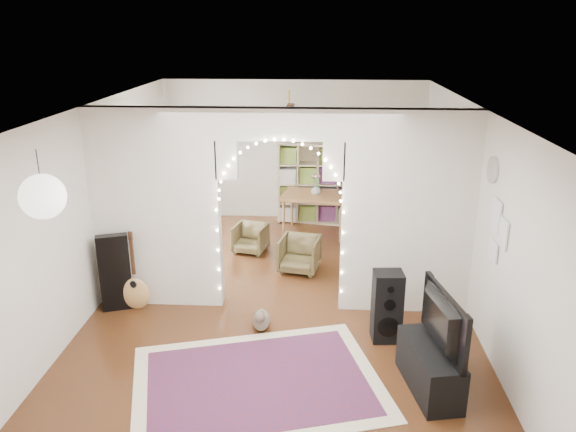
# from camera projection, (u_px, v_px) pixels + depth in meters

# --- Properties ---
(floor) EXTENTS (7.50, 7.50, 0.00)m
(floor) POSITION_uv_depth(u_px,v_px,m) (281.00, 304.00, 7.77)
(floor) COLOR black
(floor) RESTS_ON ground
(ceiling) EXTENTS (5.00, 7.50, 0.02)m
(ceiling) POSITION_uv_depth(u_px,v_px,m) (280.00, 108.00, 6.90)
(ceiling) COLOR white
(ceiling) RESTS_ON wall_back
(wall_back) EXTENTS (5.00, 0.02, 2.70)m
(wall_back) POSITION_uv_depth(u_px,v_px,m) (294.00, 151.00, 10.87)
(wall_back) COLOR silver
(wall_back) RESTS_ON floor
(wall_front) EXTENTS (5.00, 0.02, 2.70)m
(wall_front) POSITION_uv_depth(u_px,v_px,m) (241.00, 386.00, 3.79)
(wall_front) COLOR silver
(wall_front) RESTS_ON floor
(wall_left) EXTENTS (0.02, 7.50, 2.70)m
(wall_left) POSITION_uv_depth(u_px,v_px,m) (93.00, 208.00, 7.47)
(wall_left) COLOR silver
(wall_left) RESTS_ON floor
(wall_right) EXTENTS (0.02, 7.50, 2.70)m
(wall_right) POSITION_uv_depth(u_px,v_px,m) (474.00, 215.00, 7.19)
(wall_right) COLOR silver
(wall_right) RESTS_ON floor
(divider_wall) EXTENTS (5.00, 0.20, 2.70)m
(divider_wall) POSITION_uv_depth(u_px,v_px,m) (280.00, 206.00, 7.31)
(divider_wall) COLOR silver
(divider_wall) RESTS_ON floor
(fairy_lights) EXTENTS (1.64, 0.04, 1.60)m
(fairy_lights) POSITION_uv_depth(u_px,v_px,m) (280.00, 200.00, 7.14)
(fairy_lights) COLOR #FFEABF
(fairy_lights) RESTS_ON divider_wall
(window) EXTENTS (0.04, 1.20, 1.40)m
(window) POSITION_uv_depth(u_px,v_px,m) (137.00, 165.00, 9.12)
(window) COLOR white
(window) RESTS_ON wall_left
(wall_clock) EXTENTS (0.03, 0.31, 0.31)m
(wall_clock) POSITION_uv_depth(u_px,v_px,m) (493.00, 170.00, 6.39)
(wall_clock) COLOR white
(wall_clock) RESTS_ON wall_right
(picture_frames) EXTENTS (0.02, 0.50, 0.70)m
(picture_frames) POSITION_uv_depth(u_px,v_px,m) (497.00, 231.00, 6.20)
(picture_frames) COLOR white
(picture_frames) RESTS_ON wall_right
(paper_lantern) EXTENTS (0.40, 0.40, 0.40)m
(paper_lantern) POSITION_uv_depth(u_px,v_px,m) (43.00, 197.00, 4.88)
(paper_lantern) COLOR white
(paper_lantern) RESTS_ON ceiling
(ceiling_fan) EXTENTS (1.10, 1.10, 0.30)m
(ceiling_fan) POSITION_uv_depth(u_px,v_px,m) (289.00, 109.00, 8.88)
(ceiling_fan) COLOR #B2893B
(ceiling_fan) RESTS_ON ceiling
(area_rug) EXTENTS (3.06, 2.60, 0.02)m
(area_rug) POSITION_uv_depth(u_px,v_px,m) (258.00, 382.00, 6.06)
(area_rug) COLOR maroon
(area_rug) RESTS_ON floor
(guitar_case) EXTENTS (0.43, 0.27, 1.07)m
(guitar_case) POSITION_uv_depth(u_px,v_px,m) (115.00, 273.00, 7.48)
(guitar_case) COLOR black
(guitar_case) RESTS_ON floor
(acoustic_guitar) EXTENTS (0.40, 0.25, 0.95)m
(acoustic_guitar) POSITION_uv_depth(u_px,v_px,m) (135.00, 281.00, 7.50)
(acoustic_guitar) COLOR tan
(acoustic_guitar) RESTS_ON floor
(tabby_cat) EXTENTS (0.24, 0.52, 0.35)m
(tabby_cat) POSITION_uv_depth(u_px,v_px,m) (261.00, 319.00, 7.08)
(tabby_cat) COLOR brown
(tabby_cat) RESTS_ON floor
(floor_speaker) EXTENTS (0.37, 0.33, 0.89)m
(floor_speaker) POSITION_uv_depth(u_px,v_px,m) (387.00, 307.00, 6.77)
(floor_speaker) COLOR black
(floor_speaker) RESTS_ON floor
(media_console) EXTENTS (0.58, 1.06, 0.50)m
(media_console) POSITION_uv_depth(u_px,v_px,m) (430.00, 368.00, 5.88)
(media_console) COLOR black
(media_console) RESTS_ON floor
(tv) EXTENTS (0.34, 1.08, 0.62)m
(tv) POSITION_uv_depth(u_px,v_px,m) (434.00, 321.00, 5.70)
(tv) COLOR black
(tv) RESTS_ON media_console
(bookcase) EXTENTS (1.56, 0.65, 1.56)m
(bookcase) POSITION_uv_depth(u_px,v_px,m) (317.00, 183.00, 10.80)
(bookcase) COLOR beige
(bookcase) RESTS_ON floor
(dining_table) EXTENTS (1.32, 1.00, 0.76)m
(dining_table) POSITION_uv_depth(u_px,v_px,m) (316.00, 198.00, 10.18)
(dining_table) COLOR brown
(dining_table) RESTS_ON floor
(flower_vase) EXTENTS (0.21, 0.21, 0.19)m
(flower_vase) POSITION_uv_depth(u_px,v_px,m) (316.00, 189.00, 10.12)
(flower_vase) COLOR silver
(flower_vase) RESTS_ON dining_table
(dining_chair_left) EXTENTS (0.70, 0.71, 0.55)m
(dining_chair_left) POSITION_uv_depth(u_px,v_px,m) (300.00, 254.00, 8.74)
(dining_chair_left) COLOR brown
(dining_chair_left) RESTS_ON floor
(dining_chair_right) EXTENTS (0.63, 0.64, 0.49)m
(dining_chair_right) POSITION_uv_depth(u_px,v_px,m) (250.00, 238.00, 9.49)
(dining_chair_right) COLOR brown
(dining_chair_right) RESTS_ON floor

